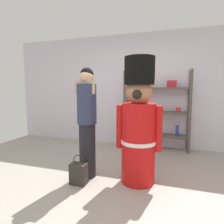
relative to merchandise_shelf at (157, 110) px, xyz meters
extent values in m
plane|color=#9E9389|center=(-0.48, -1.98, -0.88)|extent=(6.40, 6.40, 0.00)
cube|color=silver|center=(-0.48, 0.22, 0.42)|extent=(6.40, 0.12, 2.60)
cube|color=#4C4742|center=(-0.69, -0.15, -0.01)|extent=(0.05, 0.05, 1.73)
cube|color=#4C4742|center=(0.67, -0.15, -0.01)|extent=(0.05, 0.05, 1.73)
cube|color=#4C4742|center=(-0.69, 0.15, -0.01)|extent=(0.05, 0.05, 1.73)
cube|color=#4C4742|center=(0.67, 0.15, -0.01)|extent=(0.05, 0.05, 1.73)
cube|color=#4C4742|center=(-0.01, 0.00, -0.56)|extent=(1.37, 0.30, 0.04)
cube|color=#4C4742|center=(-0.01, 0.00, -0.05)|extent=(1.37, 0.30, 0.04)
cube|color=#4C4742|center=(-0.01, 0.00, 0.47)|extent=(1.37, 0.30, 0.04)
cylinder|color=yellow|center=(-0.47, 0.03, 0.02)|extent=(0.09, 0.09, 0.09)
cylinder|color=black|center=(-0.01, 0.01, 0.02)|extent=(0.09, 0.09, 0.09)
cylinder|color=red|center=(0.45, 0.00, 0.02)|extent=(0.10, 0.10, 0.09)
cylinder|color=#596B33|center=(-0.47, -0.01, -0.43)|extent=(0.07, 0.07, 0.23)
cylinder|color=#B27226|center=(-0.01, 0.01, -0.43)|extent=(0.06, 0.06, 0.23)
cylinder|color=navy|center=(0.45, -0.02, -0.43)|extent=(0.07, 0.07, 0.22)
cube|color=gold|center=(-0.32, 0.00, 0.58)|extent=(0.12, 0.10, 0.17)
cube|color=#B21E2D|center=(0.30, 0.00, 0.56)|extent=(0.20, 0.16, 0.14)
cylinder|color=red|center=(-0.12, -1.66, -0.31)|extent=(0.47, 0.47, 1.13)
cylinder|color=white|center=(-0.12, -1.66, -0.28)|extent=(0.49, 0.49, 0.05)
sphere|color=#A86E4F|center=(-0.12, -1.66, 0.41)|extent=(0.36, 0.36, 0.36)
sphere|color=#A86E4F|center=(-0.27, -1.66, 0.52)|extent=(0.13, 0.13, 0.13)
sphere|color=#A86E4F|center=(0.04, -1.66, 0.52)|extent=(0.13, 0.13, 0.13)
cylinder|color=black|center=(-0.12, -1.66, 0.69)|extent=(0.41, 0.41, 0.37)
cylinder|color=red|center=(-0.38, -1.66, -0.08)|extent=(0.11, 0.11, 0.62)
cylinder|color=red|center=(0.15, -1.66, -0.08)|extent=(0.11, 0.11, 0.62)
sphere|color=black|center=(-0.12, -1.82, 0.38)|extent=(0.13, 0.13, 0.13)
cylinder|color=black|center=(-0.88, -1.72, -0.47)|extent=(0.24, 0.24, 0.82)
cylinder|color=#2D3351|center=(-0.88, -1.72, 0.23)|extent=(0.29, 0.29, 0.59)
sphere|color=tan|center=(-0.88, -1.72, 0.62)|extent=(0.20, 0.20, 0.20)
cube|color=tan|center=(-0.88, -1.77, 0.48)|extent=(0.30, 0.04, 0.20)
sphere|color=black|center=(-0.88, -1.70, 0.66)|extent=(0.19, 0.19, 0.19)
cube|color=#332D28|center=(-0.89, -1.98, -0.73)|extent=(0.23, 0.15, 0.29)
torus|color=#332D28|center=(-0.89, -1.98, -0.54)|extent=(0.17, 0.01, 0.17)
camera|label=1|loc=(0.31, -4.23, 0.44)|focal=30.20mm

